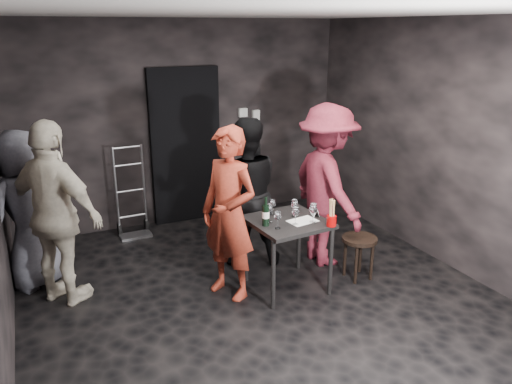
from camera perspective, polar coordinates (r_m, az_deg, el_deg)
name	(u,v)px	position (r m, az deg, el deg)	size (l,w,h in m)	color
floor	(263,300)	(5.08, 0.83, -12.22)	(4.50, 5.00, 0.02)	black
ceiling	(265,12)	(4.38, 1.01, 19.86)	(4.50, 5.00, 0.02)	silver
wall_back	(183,124)	(6.83, -8.30, 7.74)	(4.50, 0.04, 2.70)	black
wall_front	(490,298)	(2.69, 25.16, -10.89)	(4.50, 0.04, 2.70)	black
wall_right	(450,146)	(5.86, 21.25, 4.93)	(0.04, 5.00, 2.70)	black
doorway	(186,146)	(6.83, -8.04, 5.19)	(0.95, 0.10, 2.10)	black
wallbox_upper	(243,112)	(7.05, -1.52, 9.08)	(0.12, 0.06, 0.12)	#B7B7B2
wallbox_lower	(256,115)	(7.14, -0.03, 8.80)	(0.10, 0.06, 0.14)	#B7B7B2
hand_truck	(133,219)	(6.68, -13.85, -2.99)	(0.39, 0.34, 1.18)	#B2B2B7
tasting_table	(288,229)	(5.04, 3.64, -4.26)	(0.72, 0.72, 0.75)	black
stool	(359,245)	(5.44, 11.72, -5.95)	(0.37, 0.37, 0.47)	black
server_red	(229,202)	(4.80, -3.12, -1.11)	(0.72, 0.47, 1.98)	#A0301E
woman_black	(245,184)	(5.48, -1.23, 0.87)	(0.91, 0.50, 1.88)	black
man_maroon	(327,169)	(5.53, 8.17, 2.61)	(1.42, 0.66, 2.21)	maroon
bystander_cream	(54,196)	(5.00, -22.10, -0.47)	(1.28, 0.61, 2.18)	beige
bystander_grey	(27,202)	(5.51, -24.73, -1.10)	(0.89, 0.49, 1.82)	slate
tasting_mat	(303,221)	(4.98, 5.34, -3.31)	(0.28, 0.19, 0.00)	white
wine_glass_a	(278,219)	(4.76, 2.50, -3.12)	(0.07, 0.07, 0.19)	white
wine_glass_b	(270,212)	(4.90, 1.56, -2.34)	(0.08, 0.08, 0.20)	white
wine_glass_c	(272,206)	(5.10, 1.90, -1.66)	(0.07, 0.07, 0.18)	white
wine_glass_d	(295,215)	(4.86, 4.53, -2.61)	(0.08, 0.08, 0.20)	white
wine_glass_e	(313,212)	(4.93, 6.54, -2.28)	(0.08, 0.08, 0.22)	white
wine_glass_f	(295,207)	(5.06, 4.43, -1.76)	(0.07, 0.07, 0.20)	white
wine_bottle	(266,215)	(4.82, 1.12, -2.62)	(0.07, 0.07, 0.29)	black
breadstick_cup	(332,213)	(4.86, 8.66, -2.40)	(0.09, 0.09, 0.29)	#A30304
reserved_card	(314,211)	(5.12, 6.64, -2.16)	(0.08, 0.13, 0.10)	white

